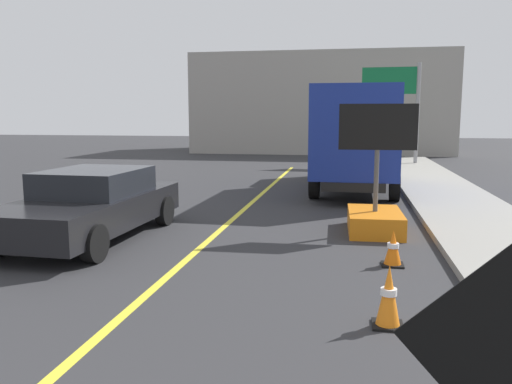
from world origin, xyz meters
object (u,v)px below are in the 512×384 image
Objects in this scene: pickup_car at (91,204)px; traffic_cone_mid_lane at (389,296)px; highway_guide_sign at (402,96)px; traffic_cone_far_lane at (393,248)px; arrow_board_trailer at (375,210)px; box_truck at (356,136)px.

traffic_cone_mid_lane is (5.58, -3.49, -0.33)m from pickup_car.
highway_guide_sign reaches higher than traffic_cone_mid_lane.
traffic_cone_mid_lane reaches higher than traffic_cone_far_lane.
arrow_board_trailer is at bearing 94.22° from traffic_cone_far_lane.
box_truck reaches higher than traffic_cone_far_lane.
pickup_car is 5.92m from traffic_cone_far_lane.
arrow_board_trailer is 2.51m from traffic_cone_far_lane.
pickup_car is 0.95× the size of highway_guide_sign.
traffic_cone_mid_lane is at bearing -88.48° from box_truck.
arrow_board_trailer is 3.61× the size of traffic_cone_mid_lane.
traffic_cone_far_lane is at bearing -85.78° from arrow_board_trailer.
traffic_cone_mid_lane is (0.30, -11.44, -1.43)m from box_truck.
pickup_car is at bearing 171.15° from traffic_cone_far_lane.
arrow_board_trailer is 15.85m from highway_guide_sign.
traffic_cone_mid_lane is 1.26× the size of traffic_cone_far_lane.
box_truck is at bearing 93.35° from arrow_board_trailer.
traffic_cone_mid_lane is 2.60m from traffic_cone_far_lane.
pickup_car reaches higher than traffic_cone_mid_lane.
arrow_board_trailer reaches higher than pickup_car.
arrow_board_trailer reaches higher than traffic_cone_far_lane.
traffic_cone_far_lane is at bearing -8.85° from pickup_car.
highway_guide_sign is (7.49, 17.06, 2.72)m from pickup_car.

